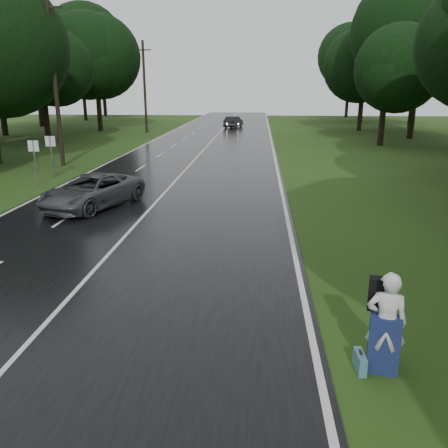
# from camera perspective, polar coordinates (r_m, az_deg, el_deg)

# --- Properties ---
(ground) EXTENTS (160.00, 160.00, 0.00)m
(ground) POSITION_cam_1_polar(r_m,az_deg,el_deg) (11.34, -20.58, -10.93)
(ground) COLOR #294815
(ground) RESTS_ON ground
(road) EXTENTS (12.00, 140.00, 0.04)m
(road) POSITION_cam_1_polar(r_m,az_deg,el_deg) (29.85, -4.65, 6.85)
(road) COLOR black
(road) RESTS_ON ground
(lane_center) EXTENTS (0.12, 140.00, 0.01)m
(lane_center) POSITION_cam_1_polar(r_m,az_deg,el_deg) (29.84, -4.65, 6.90)
(lane_center) COLOR silver
(lane_center) RESTS_ON road
(grey_car) EXTENTS (4.02, 5.59, 1.41)m
(grey_car) POSITION_cam_1_polar(r_m,az_deg,el_deg) (20.66, -16.04, 3.95)
(grey_car) COLOR #45464A
(grey_car) RESTS_ON road
(far_car) EXTENTS (2.38, 4.55, 1.43)m
(far_car) POSITION_cam_1_polar(r_m,az_deg,el_deg) (61.09, 1.18, 12.56)
(far_car) COLOR black
(far_car) RESTS_ON road
(hitchhiker) EXTENTS (0.80, 0.75, 1.96)m
(hitchhiker) POSITION_cam_1_polar(r_m,az_deg,el_deg) (8.97, 19.38, -11.85)
(hitchhiker) COLOR silver
(hitchhiker) RESTS_ON ground
(suitcase) EXTENTS (0.17, 0.51, 0.35)m
(suitcase) POSITION_cam_1_polar(r_m,az_deg,el_deg) (9.19, 16.51, -16.09)
(suitcase) COLOR teal
(suitcase) RESTS_ON ground
(utility_pole_mid) EXTENTS (1.80, 0.28, 10.84)m
(utility_pole_mid) POSITION_cam_1_polar(r_m,az_deg,el_deg) (32.94, -19.32, 6.86)
(utility_pole_mid) COLOR black
(utility_pole_mid) RESTS_ON ground
(utility_pole_far) EXTENTS (1.80, 0.28, 10.06)m
(utility_pole_far) POSITION_cam_1_polar(r_m,az_deg,el_deg) (55.36, -9.56, 11.14)
(utility_pole_far) COLOR black
(utility_pole_far) RESTS_ON ground
(road_sign_a) EXTENTS (0.57, 0.10, 2.39)m
(road_sign_a) POSITION_cam_1_polar(r_m,az_deg,el_deg) (26.69, -22.10, 4.48)
(road_sign_a) COLOR white
(road_sign_a) RESTS_ON ground
(road_sign_b) EXTENTS (0.58, 0.10, 2.41)m
(road_sign_b) POSITION_cam_1_polar(r_m,az_deg,el_deg) (28.49, -20.33, 5.37)
(road_sign_b) COLOR white
(road_sign_b) RESTS_ON ground
(tree_left_e) EXTENTS (7.90, 7.90, 12.34)m
(tree_left_e) POSITION_cam_1_polar(r_m,az_deg,el_deg) (47.28, -20.90, 9.40)
(tree_left_e) COLOR black
(tree_left_e) RESTS_ON ground
(tree_left_f) EXTENTS (9.30, 9.30, 14.53)m
(tree_left_f) POSITION_cam_1_polar(r_m,az_deg,el_deg) (58.92, -15.05, 11.12)
(tree_left_f) COLOR black
(tree_left_f) RESTS_ON ground
(tree_right_e) EXTENTS (7.24, 7.24, 11.31)m
(tree_right_e) POSITION_cam_1_polar(r_m,az_deg,el_deg) (44.54, 18.77, 9.22)
(tree_right_e) COLOR black
(tree_right_e) RESTS_ON ground
(tree_right_f) EXTENTS (8.23, 8.23, 12.86)m
(tree_right_f) POSITION_cam_1_polar(r_m,az_deg,el_deg) (59.14, 16.38, 11.04)
(tree_right_f) COLOR black
(tree_right_f) RESTS_ON ground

